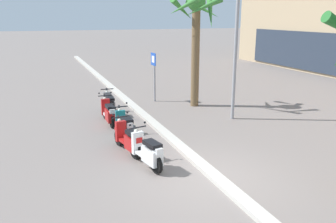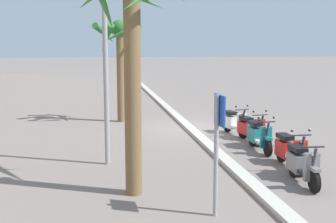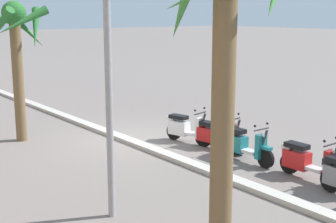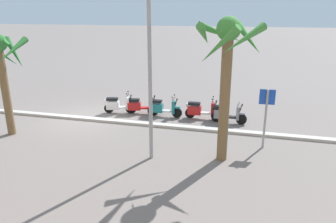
{
  "view_description": "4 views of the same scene",
  "coord_description": "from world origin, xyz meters",
  "px_view_note": "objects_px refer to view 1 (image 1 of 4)",
  "views": [
    {
      "loc": [
        7.51,
        -4.03,
        4.14
      ],
      "look_at": [
        -2.77,
        -0.09,
        1.14
      ],
      "focal_mm": 37.69,
      "sensor_mm": 36.0,
      "label": 1
    },
    {
      "loc": [
        -16.6,
        3.72,
        3.34
      ],
      "look_at": [
        -4.26,
        1.71,
        1.39
      ],
      "focal_mm": 46.18,
      "sensor_mm": 36.0,
      "label": 2
    },
    {
      "loc": [
        -12.44,
        8.13,
        4.03
      ],
      "look_at": [
        -1.92,
        -0.09,
        1.25
      ],
      "focal_mm": 50.74,
      "sensor_mm": 36.0,
      "label": 3
    },
    {
      "loc": [
        -7.96,
        13.87,
        5.3
      ],
      "look_at": [
        -4.92,
        1.94,
        1.36
      ],
      "focal_mm": 33.9,
      "sensor_mm": 36.0,
      "label": 4
    }
  ],
  "objects_px": {
    "crossing_sign": "(154,71)",
    "street_lamp": "(237,24)",
    "scooter_teal_mid_front": "(125,127)",
    "scooter_white_far_back": "(147,152)",
    "palm_tree_mid_walkway": "(196,24)",
    "scooter_red_tail_end": "(109,113)",
    "scooter_grey_second_in_line": "(109,105)",
    "scooter_red_gap_after_mid": "(129,140)"
  },
  "relations": [
    {
      "from": "street_lamp",
      "to": "scooter_teal_mid_front",
      "type": "bearing_deg",
      "value": -79.21
    },
    {
      "from": "palm_tree_mid_walkway",
      "to": "scooter_white_far_back",
      "type": "bearing_deg",
      "value": -35.63
    },
    {
      "from": "scooter_teal_mid_front",
      "to": "street_lamp",
      "type": "xyz_separation_m",
      "value": [
        -0.91,
        4.79,
        3.36
      ]
    },
    {
      "from": "scooter_teal_mid_front",
      "to": "scooter_grey_second_in_line",
      "type": "bearing_deg",
      "value": 177.17
    },
    {
      "from": "palm_tree_mid_walkway",
      "to": "scooter_grey_second_in_line",
      "type": "bearing_deg",
      "value": -88.03
    },
    {
      "from": "crossing_sign",
      "to": "street_lamp",
      "type": "xyz_separation_m",
      "value": [
        4.09,
        2.02,
        2.31
      ]
    },
    {
      "from": "scooter_red_tail_end",
      "to": "scooter_teal_mid_front",
      "type": "bearing_deg",
      "value": 3.99
    },
    {
      "from": "scooter_grey_second_in_line",
      "to": "scooter_white_far_back",
      "type": "xyz_separation_m",
      "value": [
        5.78,
        -0.14,
        0.0
      ]
    },
    {
      "from": "scooter_white_far_back",
      "to": "scooter_red_gap_after_mid",
      "type": "bearing_deg",
      "value": -169.94
    },
    {
      "from": "scooter_red_tail_end",
      "to": "scooter_red_gap_after_mid",
      "type": "bearing_deg",
      "value": -0.87
    },
    {
      "from": "scooter_red_tail_end",
      "to": "street_lamp",
      "type": "xyz_separation_m",
      "value": [
        1.07,
        4.93,
        3.36
      ]
    },
    {
      "from": "palm_tree_mid_walkway",
      "to": "scooter_teal_mid_front",
      "type": "bearing_deg",
      "value": -50.88
    },
    {
      "from": "scooter_teal_mid_front",
      "to": "street_lamp",
      "type": "relative_size",
      "value": 0.3
    },
    {
      "from": "scooter_grey_second_in_line",
      "to": "scooter_red_gap_after_mid",
      "type": "distance_m",
      "value": 4.61
    },
    {
      "from": "scooter_red_tail_end",
      "to": "palm_tree_mid_walkway",
      "type": "distance_m",
      "value": 5.72
    },
    {
      "from": "scooter_red_tail_end",
      "to": "street_lamp",
      "type": "height_order",
      "value": "street_lamp"
    },
    {
      "from": "scooter_teal_mid_front",
      "to": "scooter_white_far_back",
      "type": "distance_m",
      "value": 2.45
    },
    {
      "from": "scooter_grey_second_in_line",
      "to": "street_lamp",
      "type": "xyz_separation_m",
      "value": [
        2.41,
        4.63,
        3.37
      ]
    },
    {
      "from": "scooter_grey_second_in_line",
      "to": "palm_tree_mid_walkway",
      "type": "relative_size",
      "value": 0.34
    },
    {
      "from": "scooter_red_gap_after_mid",
      "to": "scooter_white_far_back",
      "type": "xyz_separation_m",
      "value": [
        1.18,
        0.21,
        0.01
      ]
    },
    {
      "from": "scooter_red_tail_end",
      "to": "street_lamp",
      "type": "relative_size",
      "value": 0.3
    },
    {
      "from": "scooter_red_tail_end",
      "to": "palm_tree_mid_walkway",
      "type": "xyz_separation_m",
      "value": [
        -1.48,
        4.4,
        3.33
      ]
    },
    {
      "from": "scooter_red_gap_after_mid",
      "to": "street_lamp",
      "type": "height_order",
      "value": "street_lamp"
    },
    {
      "from": "scooter_white_far_back",
      "to": "palm_tree_mid_walkway",
      "type": "xyz_separation_m",
      "value": [
        -5.92,
        4.24,
        3.33
      ]
    },
    {
      "from": "scooter_red_tail_end",
      "to": "scooter_white_far_back",
      "type": "distance_m",
      "value": 4.44
    },
    {
      "from": "scooter_white_far_back",
      "to": "street_lamp",
      "type": "distance_m",
      "value": 6.74
    },
    {
      "from": "scooter_grey_second_in_line",
      "to": "scooter_red_tail_end",
      "type": "height_order",
      "value": "scooter_red_tail_end"
    },
    {
      "from": "scooter_grey_second_in_line",
      "to": "palm_tree_mid_walkway",
      "type": "bearing_deg",
      "value": 91.97
    },
    {
      "from": "scooter_red_gap_after_mid",
      "to": "crossing_sign",
      "type": "relative_size",
      "value": 0.77
    },
    {
      "from": "scooter_red_gap_after_mid",
      "to": "street_lamp",
      "type": "xyz_separation_m",
      "value": [
        -2.18,
        4.98,
        3.38
      ]
    },
    {
      "from": "scooter_red_gap_after_mid",
      "to": "scooter_white_far_back",
      "type": "bearing_deg",
      "value": 10.06
    },
    {
      "from": "scooter_grey_second_in_line",
      "to": "scooter_red_tail_end",
      "type": "bearing_deg",
      "value": -12.74
    },
    {
      "from": "scooter_teal_mid_front",
      "to": "scooter_white_far_back",
      "type": "bearing_deg",
      "value": 0.52
    },
    {
      "from": "scooter_teal_mid_front",
      "to": "scooter_white_far_back",
      "type": "height_order",
      "value": "same"
    },
    {
      "from": "street_lamp",
      "to": "palm_tree_mid_walkway",
      "type": "bearing_deg",
      "value": -168.32
    },
    {
      "from": "scooter_teal_mid_front",
      "to": "crossing_sign",
      "type": "distance_m",
      "value": 5.81
    },
    {
      "from": "scooter_grey_second_in_line",
      "to": "palm_tree_mid_walkway",
      "type": "height_order",
      "value": "palm_tree_mid_walkway"
    },
    {
      "from": "scooter_grey_second_in_line",
      "to": "palm_tree_mid_walkway",
      "type": "distance_m",
      "value": 5.29
    },
    {
      "from": "scooter_red_tail_end",
      "to": "scooter_red_gap_after_mid",
      "type": "height_order",
      "value": "same"
    },
    {
      "from": "scooter_red_tail_end",
      "to": "crossing_sign",
      "type": "bearing_deg",
      "value": 136.02
    },
    {
      "from": "scooter_grey_second_in_line",
      "to": "scooter_red_tail_end",
      "type": "xyz_separation_m",
      "value": [
        1.34,
        -0.3,
        0.0
      ]
    },
    {
      "from": "crossing_sign",
      "to": "street_lamp",
      "type": "bearing_deg",
      "value": 26.27
    }
  ]
}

